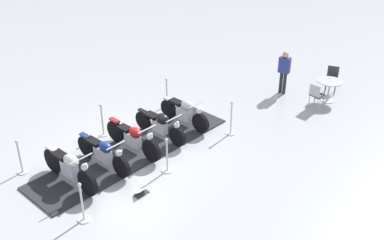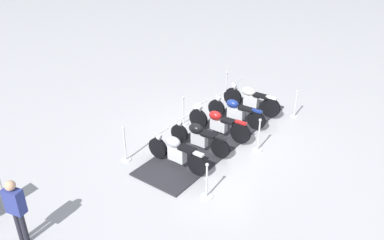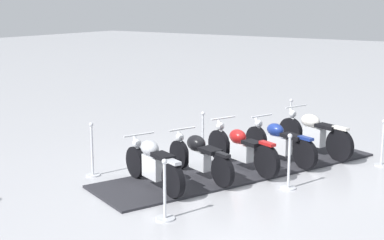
{
  "view_description": "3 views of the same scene",
  "coord_description": "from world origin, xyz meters",
  "px_view_note": "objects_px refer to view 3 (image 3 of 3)",
  "views": [
    {
      "loc": [
        5.81,
        -10.11,
        7.39
      ],
      "look_at": [
        1.29,
        1.4,
        0.6
      ],
      "focal_mm": 43.62,
      "sensor_mm": 36.0,
      "label": 1
    },
    {
      "loc": [
        -1.92,
        10.66,
        6.3
      ],
      "look_at": [
        0.63,
        0.97,
        1.0
      ],
      "focal_mm": 36.07,
      "sensor_mm": 36.0,
      "label": 2
    },
    {
      "loc": [
        -5.62,
        10.06,
        3.53
      ],
      "look_at": [
        0.8,
        0.68,
        1.11
      ],
      "focal_mm": 52.93,
      "sensor_mm": 36.0,
      "label": 3
    }
  ],
  "objects_px": {
    "motorcycle_navy": "(279,141)",
    "motorcycle_black": "(199,155)",
    "motorcycle_cream": "(313,133)",
    "motorcycle_chrome": "(153,163)",
    "stanchion_right_rear": "(92,157)",
    "info_placard": "(236,144)",
    "stanchion_left_rear": "(165,201)",
    "stanchion_right_front": "(290,126)",
    "stanchion_left_mid": "(289,170)",
    "stanchion_right_mid": "(203,141)",
    "stanchion_left_front": "(382,149)",
    "motorcycle_maroon": "(241,148)"
  },
  "relations": [
    {
      "from": "motorcycle_maroon",
      "to": "stanchion_right_front",
      "type": "distance_m",
      "value": 3.09
    },
    {
      "from": "motorcycle_navy",
      "to": "motorcycle_black",
      "type": "xyz_separation_m",
      "value": [
        0.8,
        1.99,
        0.02
      ]
    },
    {
      "from": "info_placard",
      "to": "motorcycle_navy",
      "type": "bearing_deg",
      "value": -93.77
    },
    {
      "from": "motorcycle_cream",
      "to": "motorcycle_chrome",
      "type": "bearing_deg",
      "value": 88.94
    },
    {
      "from": "motorcycle_cream",
      "to": "motorcycle_chrome",
      "type": "height_order",
      "value": "motorcycle_cream"
    },
    {
      "from": "stanchion_right_front",
      "to": "info_placard",
      "type": "distance_m",
      "value": 1.62
    },
    {
      "from": "stanchion_right_mid",
      "to": "stanchion_left_front",
      "type": "xyz_separation_m",
      "value": [
        -3.66,
        -1.52,
        0.02
      ]
    },
    {
      "from": "stanchion_left_mid",
      "to": "stanchion_right_mid",
      "type": "height_order",
      "value": "stanchion_left_mid"
    },
    {
      "from": "stanchion_left_rear",
      "to": "info_placard",
      "type": "relative_size",
      "value": 2.37
    },
    {
      "from": "motorcycle_chrome",
      "to": "stanchion_right_mid",
      "type": "relative_size",
      "value": 1.87
    },
    {
      "from": "stanchion_left_rear",
      "to": "info_placard",
      "type": "bearing_deg",
      "value": -73.36
    },
    {
      "from": "motorcycle_cream",
      "to": "stanchion_right_mid",
      "type": "xyz_separation_m",
      "value": [
        2.08,
        1.48,
        -0.19
      ]
    },
    {
      "from": "motorcycle_black",
      "to": "motorcycle_chrome",
      "type": "height_order",
      "value": "motorcycle_chrome"
    },
    {
      "from": "stanchion_right_rear",
      "to": "motorcycle_navy",
      "type": "bearing_deg",
      "value": -131.63
    },
    {
      "from": "motorcycle_maroon",
      "to": "motorcycle_cream",
      "type": "bearing_deg",
      "value": -90.16
    },
    {
      "from": "motorcycle_chrome",
      "to": "stanchion_right_mid",
      "type": "height_order",
      "value": "stanchion_right_mid"
    },
    {
      "from": "info_placard",
      "to": "motorcycle_black",
      "type": "bearing_deg",
      "value": -143.87
    },
    {
      "from": "motorcycle_black",
      "to": "stanchion_left_front",
      "type": "xyz_separation_m",
      "value": [
        -2.77,
        -3.02,
        -0.14
      ]
    },
    {
      "from": "stanchion_right_front",
      "to": "stanchion_left_mid",
      "type": "relative_size",
      "value": 0.99
    },
    {
      "from": "stanchion_right_front",
      "to": "stanchion_left_rear",
      "type": "height_order",
      "value": "stanchion_right_front"
    },
    {
      "from": "stanchion_right_rear",
      "to": "stanchion_left_front",
      "type": "distance_m",
      "value": 6.2
    },
    {
      "from": "stanchion_right_front",
      "to": "stanchion_left_front",
      "type": "height_order",
      "value": "stanchion_right_front"
    },
    {
      "from": "stanchion_right_front",
      "to": "stanchion_right_rear",
      "type": "distance_m",
      "value": 5.51
    },
    {
      "from": "stanchion_left_mid",
      "to": "stanchion_right_mid",
      "type": "relative_size",
      "value": 1.04
    },
    {
      "from": "motorcycle_maroon",
      "to": "stanchion_right_rear",
      "type": "xyz_separation_m",
      "value": [
        2.3,
        2.05,
        -0.09
      ]
    },
    {
      "from": "motorcycle_black",
      "to": "motorcycle_chrome",
      "type": "bearing_deg",
      "value": 89.58
    },
    {
      "from": "stanchion_left_front",
      "to": "stanchion_left_rear",
      "type": "bearing_deg",
      "value": 68.39
    },
    {
      "from": "stanchion_left_front",
      "to": "motorcycle_navy",
      "type": "bearing_deg",
      "value": 27.71
    },
    {
      "from": "stanchion_right_front",
      "to": "stanchion_right_rear",
      "type": "bearing_deg",
      "value": 68.39
    },
    {
      "from": "motorcycle_chrome",
      "to": "info_placard",
      "type": "height_order",
      "value": "motorcycle_chrome"
    },
    {
      "from": "stanchion_left_front",
      "to": "info_placard",
      "type": "xyz_separation_m",
      "value": [
        3.47,
        0.32,
        -0.3
      ]
    },
    {
      "from": "stanchion_right_mid",
      "to": "info_placard",
      "type": "distance_m",
      "value": 1.24
    },
    {
      "from": "motorcycle_cream",
      "to": "stanchion_right_mid",
      "type": "distance_m",
      "value": 2.56
    },
    {
      "from": "stanchion_left_front",
      "to": "stanchion_right_rear",
      "type": "bearing_deg",
      "value": 41.11
    },
    {
      "from": "motorcycle_black",
      "to": "stanchion_right_rear",
      "type": "bearing_deg",
      "value": 49.65
    },
    {
      "from": "info_placard",
      "to": "stanchion_right_front",
      "type": "bearing_deg",
      "value": -9.4
    },
    {
      "from": "motorcycle_chrome",
      "to": "stanchion_left_rear",
      "type": "xyz_separation_m",
      "value": [
        -1.12,
        1.1,
        -0.18
      ]
    },
    {
      "from": "motorcycle_cream",
      "to": "stanchion_left_mid",
      "type": "distance_m",
      "value": 2.59
    },
    {
      "from": "stanchion_left_mid",
      "to": "info_placard",
      "type": "distance_m",
      "value": 3.33
    },
    {
      "from": "motorcycle_navy",
      "to": "stanchion_right_front",
      "type": "bearing_deg",
      "value": -51.39
    },
    {
      "from": "stanchion_left_mid",
      "to": "motorcycle_navy",
      "type": "bearing_deg",
      "value": -58.09
    },
    {
      "from": "stanchion_right_rear",
      "to": "info_placard",
      "type": "distance_m",
      "value": 3.96
    },
    {
      "from": "stanchion_left_mid",
      "to": "info_placard",
      "type": "relative_size",
      "value": 2.48
    },
    {
      "from": "motorcycle_maroon",
      "to": "info_placard",
      "type": "relative_size",
      "value": 4.93
    },
    {
      "from": "stanchion_right_front",
      "to": "stanchion_right_mid",
      "type": "bearing_deg",
      "value": 68.39
    },
    {
      "from": "motorcycle_chrome",
      "to": "stanchion_left_mid",
      "type": "height_order",
      "value": "stanchion_left_mid"
    },
    {
      "from": "motorcycle_black",
      "to": "stanchion_right_mid",
      "type": "relative_size",
      "value": 1.92
    },
    {
      "from": "motorcycle_navy",
      "to": "stanchion_right_rear",
      "type": "bearing_deg",
      "value": 69.01
    },
    {
      "from": "motorcycle_maroon",
      "to": "stanchion_right_front",
      "type": "bearing_deg",
      "value": -63.3
    },
    {
      "from": "motorcycle_maroon",
      "to": "info_placard",
      "type": "distance_m",
      "value": 2.07
    }
  ]
}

